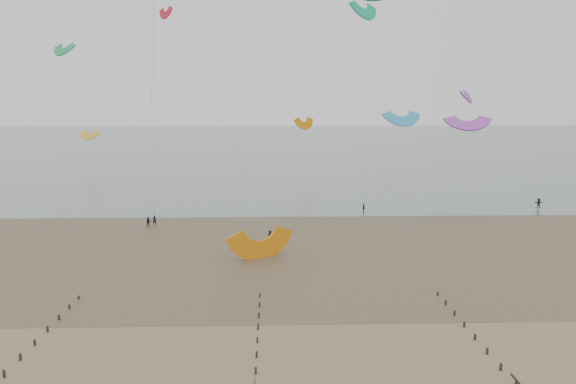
# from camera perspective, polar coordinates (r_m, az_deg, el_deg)

# --- Properties ---
(ground) EXTENTS (500.00, 500.00, 0.00)m
(ground) POSITION_cam_1_polar(r_m,az_deg,el_deg) (46.52, -8.29, -15.73)
(ground) COLOR brown
(ground) RESTS_ON ground
(sea_and_shore) EXTENTS (500.00, 665.00, 0.03)m
(sea_and_shore) POSITION_cam_1_polar(r_m,az_deg,el_deg) (79.24, -8.42, -4.97)
(sea_and_shore) COLOR #475654
(sea_and_shore) RESTS_ON ground
(kitesurfer_lead) EXTENTS (0.59, 0.40, 1.58)m
(kitesurfer_lead) POSITION_cam_1_polar(r_m,az_deg,el_deg) (90.41, -13.41, -2.80)
(kitesurfer_lead) COLOR black
(kitesurfer_lead) RESTS_ON ground
(kitesurfers) EXTENTS (121.84, 23.09, 1.89)m
(kitesurfers) POSITION_cam_1_polar(r_m,az_deg,el_deg) (94.48, 14.11, -2.24)
(kitesurfers) COLOR black
(kitesurfers) RESTS_ON ground
(grounded_kite) EXTENTS (9.63, 8.95, 4.23)m
(grounded_kite) POSITION_cam_1_polar(r_m,az_deg,el_deg) (70.58, -2.77, -6.71)
(grounded_kite) COLOR orange
(grounded_kite) RESTS_ON ground
(kites_airborne) EXTENTS (258.17, 107.01, 40.52)m
(kites_airborne) POSITION_cam_1_polar(r_m,az_deg,el_deg) (132.32, -7.32, 10.62)
(kites_airborne) COLOR #0E21E5
(kites_airborne) RESTS_ON ground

